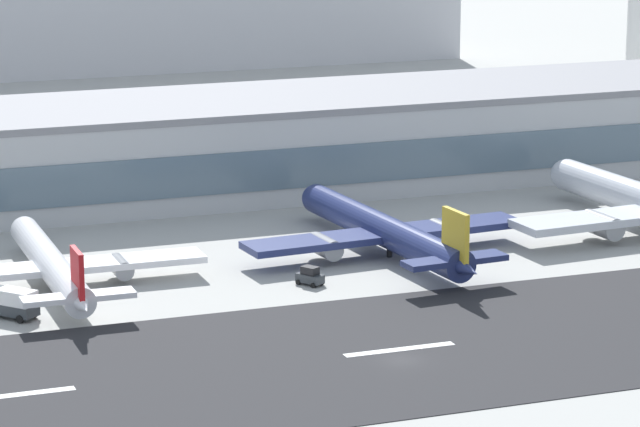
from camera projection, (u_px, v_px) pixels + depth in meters
name	position (u px, v px, depth m)	size (l,w,h in m)	color
ground_plane	(401.00, 360.00, 164.38)	(1400.00, 1400.00, 0.00)	#A8A8A3
runway_strip	(389.00, 351.00, 167.16)	(800.00, 37.74, 0.08)	#262628
runway_centreline_dash_3	(12.00, 395.00, 154.04)	(12.00, 1.20, 0.01)	white
runway_centreline_dash_4	(399.00, 349.00, 167.53)	(12.00, 1.20, 0.01)	white
terminal_building	(266.00, 142.00, 241.45)	(163.34, 28.96, 13.58)	#B7BABC
airliner_red_tail_gate_0	(53.00, 267.00, 188.83)	(35.98, 39.47, 8.24)	white
airliner_gold_tail_gate_1	(389.00, 233.00, 203.21)	(37.37, 44.59, 9.31)	navy
service_box_truck_0	(11.00, 302.00, 178.12)	(5.71, 6.13, 3.25)	#2D3338
service_baggage_tug_1	(310.00, 276.00, 191.08)	(3.07, 3.57, 2.20)	#2D3338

